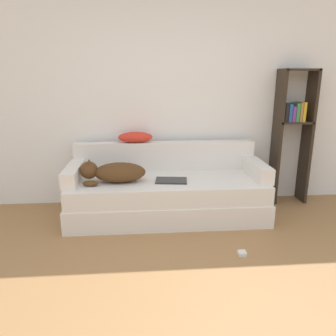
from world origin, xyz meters
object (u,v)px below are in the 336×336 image
object	(u,v)px
throw_pillow	(135,137)
power_adapter	(242,253)
couch	(167,198)
laptop	(171,180)
dog	(114,172)
bookshelf	(293,128)

from	to	relation	value
throw_pillow	power_adapter	xyz separation A→B (m)	(0.96, -1.28, -0.84)
couch	laptop	size ratio (longest dim) A/B	6.07
laptop	power_adapter	xyz separation A→B (m)	(0.57, -0.81, -0.44)
couch	dog	xyz separation A→B (m)	(-0.58, -0.08, 0.34)
couch	power_adapter	distance (m)	1.11
throw_pillow	bookshelf	xyz separation A→B (m)	(1.92, -0.00, 0.08)
couch	throw_pillow	bearing A→B (deg)	133.47
dog	bookshelf	bearing A→B (deg)	11.66
laptop	power_adapter	size ratio (longest dim) A/B	4.97
couch	throw_pillow	distance (m)	0.82
laptop	dog	bearing A→B (deg)	-175.14
couch	dog	size ratio (longest dim) A/B	3.15
dog	power_adapter	world-z (taller)	dog
laptop	throw_pillow	world-z (taller)	throw_pillow
dog	laptop	distance (m)	0.63
laptop	power_adapter	distance (m)	1.09
laptop	bookshelf	xyz separation A→B (m)	(1.53, 0.47, 0.48)
laptop	bookshelf	distance (m)	1.67
power_adapter	couch	bearing A→B (deg)	123.58
throw_pillow	bookshelf	size ratio (longest dim) A/B	0.25
throw_pillow	bookshelf	bearing A→B (deg)	-0.14
dog	bookshelf	distance (m)	2.23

